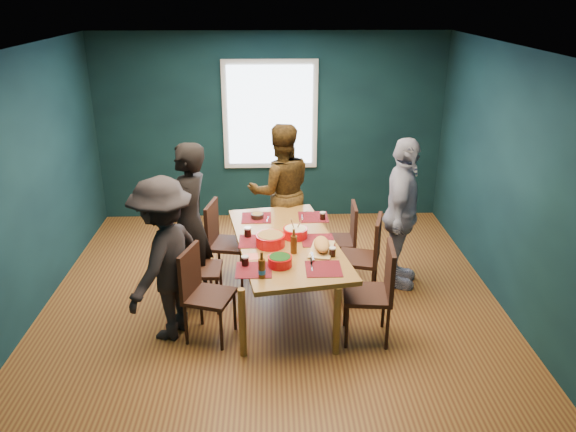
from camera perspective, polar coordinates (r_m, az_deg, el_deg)
name	(u,v)px	position (r m, az deg, el deg)	size (l,w,h in m)	color
room	(271,175)	(6.05, -1.72, 4.23)	(5.01, 5.01, 2.71)	olive
dining_table	(287,247)	(5.94, -0.14, -3.18)	(1.33, 2.14, 0.76)	olive
chair_left_far	(221,236)	(6.55, -6.81, -2.05)	(0.51, 0.51, 0.97)	black
chair_left_mid	(193,262)	(6.05, -9.64, -4.64)	(0.42, 0.42, 0.92)	black
chair_left_near	(200,287)	(5.53, -8.89, -7.14)	(0.53, 0.53, 0.94)	black
chair_right_far	(345,234)	(6.70, 5.83, -1.85)	(0.42, 0.42, 0.89)	black
chair_right_mid	(367,252)	(6.19, 8.04, -3.60)	(0.53, 0.53, 0.96)	black
chair_right_near	(377,286)	(5.49, 9.08, -7.04)	(0.49, 0.49, 1.00)	black
person_far_left	(189,224)	(6.09, -10.02, -0.78)	(0.65, 0.43, 1.78)	black
person_back	(281,191)	(7.05, -0.73, 2.52)	(0.84, 0.65, 1.72)	black
person_right	(401,214)	(6.43, 11.45, 0.20)	(1.03, 0.43, 1.75)	white
person_near_left	(164,259)	(5.51, -12.45, -4.33)	(1.06, 0.61, 1.64)	black
bowl_salad	(270,240)	(5.78, -1.79, -2.42)	(0.30, 0.30, 0.13)	red
bowl_dumpling	(295,232)	(5.97, 0.76, -1.66)	(0.26, 0.26, 0.24)	red
bowl_herbs	(280,261)	(5.37, -0.82, -4.57)	(0.23, 0.23, 0.10)	red
cutting_board	(322,245)	(5.69, 3.44, -3.01)	(0.31, 0.56, 0.12)	tan
small_bowl	(257,216)	(6.48, -3.13, 0.03)	(0.15, 0.15, 0.06)	black
beer_bottle_a	(262,269)	(5.15, -2.67, -5.36)	(0.07, 0.07, 0.26)	#4A290D
beer_bottle_b	(294,244)	(5.61, 0.59, -2.85)	(0.07, 0.07, 0.26)	#4A290D
cola_glass_a	(245,260)	(5.39, -4.38, -4.53)	(0.07, 0.07, 0.10)	black
cola_glass_b	(333,251)	(5.58, 4.54, -3.61)	(0.07, 0.07, 0.09)	black
cola_glass_c	(323,216)	(6.44, 3.54, 0.05)	(0.07, 0.07, 0.09)	black
cola_glass_d	(248,232)	(6.00, -4.11, -1.60)	(0.08, 0.08, 0.11)	black
napkin_a	(324,237)	(6.00, 3.70, -2.19)	(0.12, 0.12, 0.00)	#EF6E64
napkin_b	(251,257)	(5.58, -3.81, -4.16)	(0.15, 0.15, 0.00)	#EF6E64
napkin_c	(330,271)	(5.31, 4.33, -5.63)	(0.13, 0.13, 0.00)	#EF6E64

